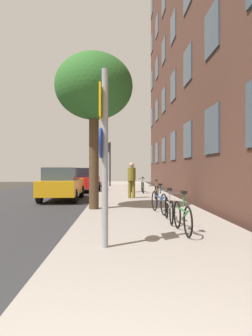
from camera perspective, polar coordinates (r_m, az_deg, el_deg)
name	(u,v)px	position (r m, az deg, el deg)	size (l,w,h in m)	color
ground_plane	(69,198)	(16.48, -10.65, -5.61)	(41.80, 41.80, 0.00)	#332D28
road_asphalt	(29,198)	(16.93, -17.72, -5.45)	(7.00, 38.00, 0.01)	#2D2D30
sidewalk	(135,197)	(16.31, 1.65, -5.46)	(4.20, 38.00, 0.12)	#9E9389
building_facade	(185,24)	(17.81, 10.99, 25.09)	(0.56, 27.00, 18.29)	#513328
sign_post	(104,147)	(5.60, -4.23, 3.98)	(0.15, 0.60, 3.29)	gray
traffic_light	(109,156)	(25.42, -3.26, 2.27)	(0.43, 0.24, 3.69)	black
tree_near	(94,88)	(11.36, -6.06, 14.74)	(2.80, 2.80, 5.62)	#4C3823
bicycle_0	(182,216)	(7.03, 10.55, -8.91)	(0.42, 1.65, 0.96)	black
bicycle_1	(169,208)	(8.43, 8.07, -7.54)	(0.42, 1.73, 0.93)	black
bicycle_2	(159,201)	(10.00, 6.23, -6.27)	(0.43, 1.76, 0.97)	black
bicycle_3	(157,191)	(14.92, 5.78, -4.35)	(0.53, 1.62, 0.92)	black
bicycle_4	(143,187)	(18.18, 3.15, -3.54)	(0.42, 1.68, 0.97)	black
pedestrian_0	(132,178)	(14.99, 1.07, -1.84)	(0.45, 0.45, 1.77)	olive
pedestrian_1	(132,176)	(18.81, 1.16, -1.50)	(0.56, 0.56, 1.77)	#26262D
car_0	(62,183)	(15.34, -11.91, -2.86)	(1.79, 4.36, 1.62)	orange
car_1	(85,180)	(20.85, -7.66, -2.16)	(1.84, 4.07, 1.62)	red
car_2	(88,177)	(27.78, -7.22, -1.67)	(1.95, 4.00, 1.62)	red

